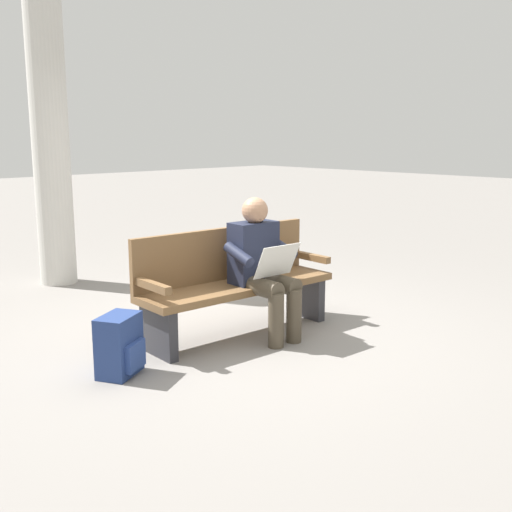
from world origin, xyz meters
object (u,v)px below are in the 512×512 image
Objects in this scene: person_seated at (262,264)px; bench_near at (234,281)px; backpack at (120,346)px; support_pillar at (51,144)px.

bench_near is at bearing -62.58° from person_seated.
support_pillar reaches higher than backpack.
bench_near reaches higher than backpack.
support_pillar is (0.34, -3.01, 0.96)m from person_seated.
person_seated is 0.37× the size of support_pillar.
bench_near is 4.16× the size of backpack.
support_pillar reaches higher than person_seated.
bench_near is at bearing 94.81° from support_pillar.
backpack is (1.23, 0.15, -0.24)m from bench_near.
person_seated is 2.69× the size of backpack.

